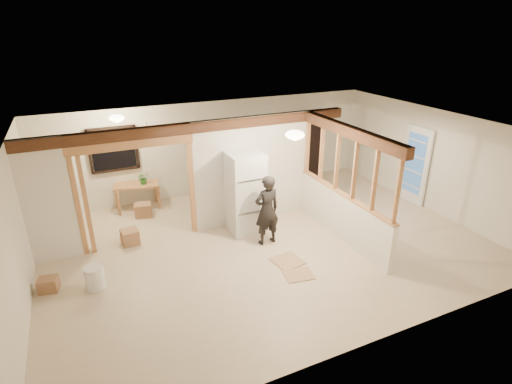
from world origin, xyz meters
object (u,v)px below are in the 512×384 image
refrigerator (245,193)px  bookshelf (306,150)px  work_table (138,196)px  woman (267,210)px  shop_vac (50,231)px

refrigerator → bookshelf: bearing=37.5°
work_table → bookshelf: 5.01m
refrigerator → woman: bearing=-77.2°
bookshelf → woman: bearing=-132.7°
refrigerator → work_table: size_ratio=1.71×
work_table → shop_vac: 2.26m
bookshelf → work_table: bearing=-178.9°
shop_vac → bookshelf: bearing=9.4°
work_table → woman: bearing=-40.7°
shop_vac → woman: bearing=-23.7°
work_table → bookshelf: bearing=13.1°
shop_vac → refrigerator: bearing=-15.3°
woman → work_table: bearing=-56.8°
work_table → refrigerator: bearing=-34.6°
woman → shop_vac: bearing=-27.8°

